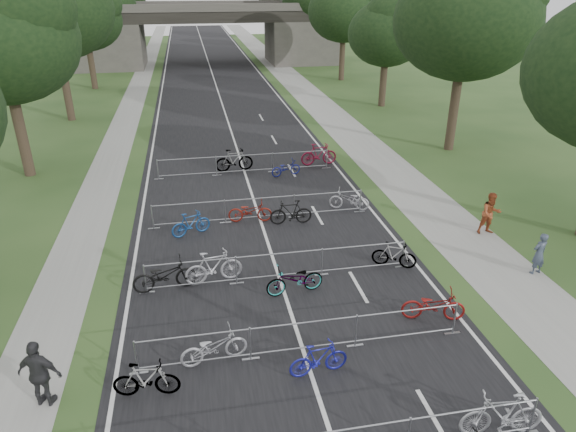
# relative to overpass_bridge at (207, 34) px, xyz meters

# --- Properties ---
(road) EXTENTS (11.00, 140.00, 0.01)m
(road) POSITION_rel_overpass_bridge_xyz_m (0.00, -15.00, -3.53)
(road) COLOR black
(road) RESTS_ON ground
(sidewalk_right) EXTENTS (3.00, 140.00, 0.01)m
(sidewalk_right) POSITION_rel_overpass_bridge_xyz_m (8.00, -15.00, -3.53)
(sidewalk_right) COLOR gray
(sidewalk_right) RESTS_ON ground
(sidewalk_left) EXTENTS (2.00, 140.00, 0.01)m
(sidewalk_left) POSITION_rel_overpass_bridge_xyz_m (-7.50, -15.00, -3.53)
(sidewalk_left) COLOR gray
(sidewalk_left) RESTS_ON ground
(lane_markings) EXTENTS (0.12, 140.00, 0.00)m
(lane_markings) POSITION_rel_overpass_bridge_xyz_m (0.00, -15.00, -3.53)
(lane_markings) COLOR silver
(lane_markings) RESTS_ON ground
(overpass_bridge) EXTENTS (31.00, 8.00, 7.05)m
(overpass_bridge) POSITION_rel_overpass_bridge_xyz_m (0.00, 0.00, 0.00)
(overpass_bridge) COLOR #484540
(overpass_bridge) RESTS_ON ground
(tree_left_1) EXTENTS (7.56, 7.56, 11.53)m
(tree_left_1) POSITION_rel_overpass_bridge_xyz_m (-11.39, -37.07, 3.77)
(tree_left_1) COLOR #33261C
(tree_left_1) RESTS_ON ground
(tree_right_1) EXTENTS (8.18, 8.18, 12.47)m
(tree_right_1) POSITION_rel_overpass_bridge_xyz_m (13.11, -37.07, 4.37)
(tree_right_1) COLOR #33261C
(tree_right_1) RESTS_ON ground
(tree_left_2) EXTENTS (8.40, 8.40, 12.81)m
(tree_left_2) POSITION_rel_overpass_bridge_xyz_m (-11.39, -25.07, 4.58)
(tree_left_2) COLOR #33261C
(tree_left_2) RESTS_ON ground
(tree_right_2) EXTENTS (6.16, 6.16, 9.39)m
(tree_right_2) POSITION_rel_overpass_bridge_xyz_m (13.11, -25.07, 2.41)
(tree_right_2) COLOR #33261C
(tree_right_2) RESTS_ON ground
(tree_left_3) EXTENTS (6.72, 6.72, 10.25)m
(tree_left_3) POSITION_rel_overpass_bridge_xyz_m (-11.39, -13.07, 2.96)
(tree_left_3) COLOR #33261C
(tree_left_3) RESTS_ON ground
(tree_right_3) EXTENTS (7.17, 7.17, 10.93)m
(tree_right_3) POSITION_rel_overpass_bridge_xyz_m (13.11, -13.07, 3.39)
(tree_right_3) COLOR #33261C
(tree_right_3) RESTS_ON ground
(tree_left_4) EXTENTS (7.56, 7.56, 11.53)m
(tree_left_4) POSITION_rel_overpass_bridge_xyz_m (-11.39, -1.07, 3.77)
(tree_left_4) COLOR #33261C
(tree_left_4) RESTS_ON ground
(tree_right_5) EXTENTS (6.16, 6.16, 9.39)m
(tree_right_5) POSITION_rel_overpass_bridge_xyz_m (13.11, 10.93, 2.41)
(tree_right_5) COLOR #33261C
(tree_right_5) RESTS_ON ground
(tree_left_6) EXTENTS (6.72, 6.72, 10.25)m
(tree_left_6) POSITION_rel_overpass_bridge_xyz_m (-11.39, 22.93, 2.96)
(tree_left_6) COLOR #33261C
(tree_left_6) RESTS_ON ground
(barrier_row_3) EXTENTS (9.70, 0.08, 1.10)m
(barrier_row_3) POSITION_rel_overpass_bridge_xyz_m (0.00, -54.00, -2.99)
(barrier_row_3) COLOR #929499
(barrier_row_3) RESTS_ON ground
(barrier_row_4) EXTENTS (9.70, 0.08, 1.10)m
(barrier_row_4) POSITION_rel_overpass_bridge_xyz_m (0.00, -50.00, -2.99)
(barrier_row_4) COLOR #929499
(barrier_row_4) RESTS_ON ground
(barrier_row_5) EXTENTS (9.70, 0.08, 1.10)m
(barrier_row_5) POSITION_rel_overpass_bridge_xyz_m (0.00, -45.00, -2.99)
(barrier_row_5) COLOR #929499
(barrier_row_5) RESTS_ON ground
(barrier_row_6) EXTENTS (9.70, 0.08, 1.10)m
(barrier_row_6) POSITION_rel_overpass_bridge_xyz_m (0.00, -39.00, -2.99)
(barrier_row_6) COLOR #929499
(barrier_row_6) RESTS_ON ground
(bike_11) EXTENTS (2.06, 0.78, 1.21)m
(bike_11) POSITION_rel_overpass_bridge_xyz_m (3.88, -57.68, -2.93)
(bike_11) COLOR #A2A4AA
(bike_11) RESTS_ON ground
(bike_12) EXTENTS (1.76, 0.69, 1.03)m
(bike_12) POSITION_rel_overpass_bridge_xyz_m (-4.30, -54.86, -3.02)
(bike_12) COLOR #929499
(bike_12) RESTS_ON ground
(bike_13) EXTENTS (1.98, 0.99, 1.00)m
(bike_13) POSITION_rel_overpass_bridge_xyz_m (-2.54, -53.89, -3.04)
(bike_13) COLOR #A5A5AD
(bike_13) RESTS_ON ground
(bike_14) EXTENTS (1.70, 0.65, 1.00)m
(bike_14) POSITION_rel_overpass_bridge_xyz_m (0.20, -54.92, -3.04)
(bike_14) COLOR #1C1E9C
(bike_14) RESTS_ON ground
(bike_15) EXTENTS (2.08, 1.15, 1.04)m
(bike_15) POSITION_rel_overpass_bridge_xyz_m (4.30, -53.21, -3.02)
(bike_15) COLOR maroon
(bike_15) RESTS_ON ground
(bike_16) EXTENTS (2.25, 1.02, 1.14)m
(bike_16) POSITION_rel_overpass_bridge_xyz_m (-3.97, -49.91, -2.96)
(bike_16) COLOR black
(bike_16) RESTS_ON ground
(bike_17) EXTENTS (2.11, 0.88, 1.23)m
(bike_17) POSITION_rel_overpass_bridge_xyz_m (-2.30, -49.75, -2.92)
(bike_17) COLOR #A5A5AC
(bike_17) RESTS_ON ground
(bike_18) EXTENTS (2.08, 0.96, 1.05)m
(bike_18) POSITION_rel_overpass_bridge_xyz_m (0.35, -50.96, -3.01)
(bike_18) COLOR #929499
(bike_18) RESTS_ON ground
(bike_19) EXTENTS (1.68, 1.15, 0.99)m
(bike_19) POSITION_rel_overpass_bridge_xyz_m (4.30, -49.93, -3.04)
(bike_19) COLOR #929499
(bike_19) RESTS_ON ground
(bike_20) EXTENTS (1.76, 1.07, 1.02)m
(bike_20) POSITION_rel_overpass_bridge_xyz_m (-3.02, -45.89, -3.02)
(bike_20) COLOR navy
(bike_20) RESTS_ON ground
(bike_21) EXTENTS (1.98, 0.90, 1.00)m
(bike_21) POSITION_rel_overpass_bridge_xyz_m (-0.45, -45.09, -3.03)
(bike_21) COLOR maroon
(bike_21) RESTS_ON ground
(bike_22) EXTENTS (1.86, 0.59, 1.10)m
(bike_22) POSITION_rel_overpass_bridge_xyz_m (1.26, -45.64, -2.98)
(bike_22) COLOR black
(bike_22) RESTS_ON ground
(bike_23) EXTENTS (1.94, 1.29, 0.97)m
(bike_23) POSITION_rel_overpass_bridge_xyz_m (4.18, -44.65, -3.05)
(bike_23) COLOR #A7A6AE
(bike_23) RESTS_ON ground
(bike_25) EXTENTS (2.13, 0.77, 1.25)m
(bike_25) POSITION_rel_overpass_bridge_xyz_m (-0.52, -38.49, -2.91)
(bike_25) COLOR #929499
(bike_25) RESTS_ON ground
(bike_26) EXTENTS (1.75, 0.95, 0.87)m
(bike_26) POSITION_rel_overpass_bridge_xyz_m (2.14, -39.74, -3.10)
(bike_26) COLOR navy
(bike_26) RESTS_ON ground
(bike_27) EXTENTS (2.12, 0.70, 1.25)m
(bike_27) POSITION_rel_overpass_bridge_xyz_m (4.30, -38.37, -2.91)
(bike_27) COLOR maroon
(bike_27) RESTS_ON ground
(pedestrian_a) EXTENTS (0.65, 0.49, 1.61)m
(pedestrian_a) POSITION_rel_overpass_bridge_xyz_m (9.20, -51.33, -2.73)
(pedestrian_a) COLOR #374153
(pedestrian_a) RESTS_ON ground
(pedestrian_b) EXTENTS (0.90, 0.71, 1.81)m
(pedestrian_b) POSITION_rel_overpass_bridge_xyz_m (9.20, -48.08, -2.63)
(pedestrian_b) COLOR brown
(pedestrian_b) RESTS_ON ground
(pedestrian_c) EXTENTS (1.20, 0.76, 1.90)m
(pedestrian_c) POSITION_rel_overpass_bridge_xyz_m (-6.80, -54.67, -2.59)
(pedestrian_c) COLOR #29292C
(pedestrian_c) RESTS_ON ground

